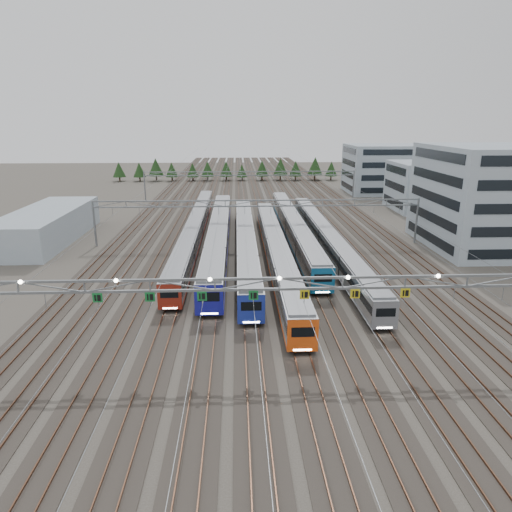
{
  "coord_description": "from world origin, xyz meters",
  "views": [
    {
      "loc": [
        -3.62,
        -37.33,
        21.07
      ],
      "look_at": [
        -1.12,
        21.19,
        3.5
      ],
      "focal_mm": 32.0,
      "sensor_mm": 36.0,
      "label": 1
    }
  ],
  "objects_px": {
    "train_c": "(246,241)",
    "train_d": "(276,249)",
    "gantry_mid": "(258,208)",
    "gantry_far": "(250,177)",
    "train_a": "(195,228)",
    "train_f": "(327,239)",
    "train_e": "(294,227)",
    "depot_bldg_south": "(486,198)",
    "gantry_near": "(279,287)",
    "depot_bldg_north": "(385,169)",
    "depot_bldg_mid": "(423,186)",
    "train_b": "(219,234)",
    "west_shed": "(47,225)"
  },
  "relations": [
    {
      "from": "train_d",
      "to": "train_f",
      "type": "relative_size",
      "value": 0.95
    },
    {
      "from": "train_b",
      "to": "west_shed",
      "type": "height_order",
      "value": "west_shed"
    },
    {
      "from": "train_a",
      "to": "train_f",
      "type": "bearing_deg",
      "value": -21.91
    },
    {
      "from": "gantry_mid",
      "to": "depot_bldg_mid",
      "type": "height_order",
      "value": "depot_bldg_mid"
    },
    {
      "from": "train_e",
      "to": "gantry_mid",
      "type": "height_order",
      "value": "gantry_mid"
    },
    {
      "from": "gantry_mid",
      "to": "depot_bldg_north",
      "type": "relative_size",
      "value": 2.56
    },
    {
      "from": "gantry_mid",
      "to": "west_shed",
      "type": "relative_size",
      "value": 1.88
    },
    {
      "from": "depot_bldg_mid",
      "to": "train_c",
      "type": "bearing_deg",
      "value": -140.21
    },
    {
      "from": "gantry_far",
      "to": "depot_bldg_south",
      "type": "bearing_deg",
      "value": -51.49
    },
    {
      "from": "train_a",
      "to": "depot_bldg_north",
      "type": "height_order",
      "value": "depot_bldg_north"
    },
    {
      "from": "train_f",
      "to": "train_d",
      "type": "bearing_deg",
      "value": -146.49
    },
    {
      "from": "train_b",
      "to": "gantry_far",
      "type": "xyz_separation_m",
      "value": [
        6.75,
        46.87,
        4.07
      ]
    },
    {
      "from": "depot_bldg_south",
      "to": "train_d",
      "type": "bearing_deg",
      "value": -168.15
    },
    {
      "from": "train_b",
      "to": "depot_bldg_north",
      "type": "xyz_separation_m",
      "value": [
        47.34,
        60.1,
        4.68
      ]
    },
    {
      "from": "train_c",
      "to": "train_a",
      "type": "bearing_deg",
      "value": 131.61
    },
    {
      "from": "gantry_near",
      "to": "depot_bldg_north",
      "type": "height_order",
      "value": "depot_bldg_north"
    },
    {
      "from": "train_b",
      "to": "gantry_mid",
      "type": "relative_size",
      "value": 1.06
    },
    {
      "from": "west_shed",
      "to": "train_c",
      "type": "bearing_deg",
      "value": -16.0
    },
    {
      "from": "train_c",
      "to": "train_d",
      "type": "bearing_deg",
      "value": -47.29
    },
    {
      "from": "gantry_mid",
      "to": "depot_bldg_mid",
      "type": "distance_m",
      "value": 51.23
    },
    {
      "from": "train_c",
      "to": "gantry_mid",
      "type": "height_order",
      "value": "gantry_mid"
    },
    {
      "from": "gantry_far",
      "to": "depot_bldg_north",
      "type": "distance_m",
      "value": 42.69
    },
    {
      "from": "train_a",
      "to": "train_e",
      "type": "height_order",
      "value": "train_e"
    },
    {
      "from": "train_a",
      "to": "gantry_far",
      "type": "height_order",
      "value": "gantry_far"
    },
    {
      "from": "train_a",
      "to": "depot_bldg_mid",
      "type": "xyz_separation_m",
      "value": [
        52.42,
        26.03,
        3.64
      ]
    },
    {
      "from": "depot_bldg_mid",
      "to": "depot_bldg_north",
      "type": "relative_size",
      "value": 0.73
    },
    {
      "from": "train_c",
      "to": "train_f",
      "type": "height_order",
      "value": "train_c"
    },
    {
      "from": "gantry_near",
      "to": "west_shed",
      "type": "height_order",
      "value": "gantry_near"
    },
    {
      "from": "train_c",
      "to": "train_e",
      "type": "distance_m",
      "value": 13.08
    },
    {
      "from": "train_f",
      "to": "depot_bldg_mid",
      "type": "relative_size",
      "value": 3.89
    },
    {
      "from": "train_a",
      "to": "gantry_mid",
      "type": "xyz_separation_m",
      "value": [
        11.25,
        -4.45,
        4.34
      ]
    },
    {
      "from": "train_c",
      "to": "train_d",
      "type": "height_order",
      "value": "train_c"
    },
    {
      "from": "gantry_near",
      "to": "depot_bldg_south",
      "type": "height_order",
      "value": "depot_bldg_south"
    },
    {
      "from": "train_a",
      "to": "train_f",
      "type": "relative_size",
      "value": 1.1
    },
    {
      "from": "depot_bldg_mid",
      "to": "gantry_mid",
      "type": "bearing_deg",
      "value": -143.48
    },
    {
      "from": "depot_bldg_north",
      "to": "train_a",
      "type": "bearing_deg",
      "value": -133.95
    },
    {
      "from": "train_d",
      "to": "depot_bldg_north",
      "type": "xyz_separation_m",
      "value": [
        38.34,
        68.79,
        4.85
      ]
    },
    {
      "from": "train_c",
      "to": "depot_bldg_south",
      "type": "distance_m",
      "value": 41.04
    },
    {
      "from": "gantry_mid",
      "to": "gantry_far",
      "type": "relative_size",
      "value": 1.0
    },
    {
      "from": "train_a",
      "to": "gantry_far",
      "type": "distance_m",
      "value": 42.3
    },
    {
      "from": "west_shed",
      "to": "train_e",
      "type": "bearing_deg",
      "value": -0.94
    },
    {
      "from": "train_a",
      "to": "train_c",
      "type": "height_order",
      "value": "train_c"
    },
    {
      "from": "train_e",
      "to": "depot_bldg_mid",
      "type": "distance_m",
      "value": 43.69
    },
    {
      "from": "train_e",
      "to": "gantry_far",
      "type": "height_order",
      "value": "gantry_far"
    },
    {
      "from": "train_f",
      "to": "depot_bldg_south",
      "type": "distance_m",
      "value": 27.76
    },
    {
      "from": "train_a",
      "to": "gantry_mid",
      "type": "bearing_deg",
      "value": -21.59
    },
    {
      "from": "depot_bldg_mid",
      "to": "train_b",
      "type": "bearing_deg",
      "value": -145.98
    },
    {
      "from": "train_b",
      "to": "depot_bldg_mid",
      "type": "distance_m",
      "value": 57.92
    },
    {
      "from": "train_b",
      "to": "gantry_near",
      "type": "bearing_deg",
      "value": -80.06
    },
    {
      "from": "train_a",
      "to": "train_c",
      "type": "relative_size",
      "value": 1.21
    }
  ]
}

